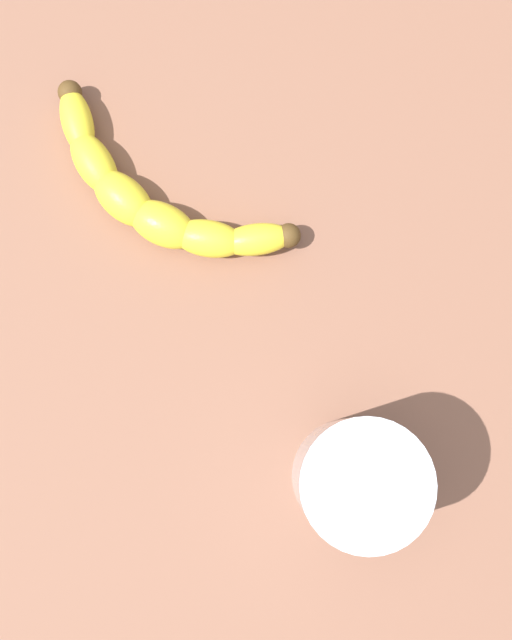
# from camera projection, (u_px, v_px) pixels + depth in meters

# --- Properties ---
(wooden_tabletop) EXTENTS (1.20, 1.20, 0.03)m
(wooden_tabletop) POSITION_uv_depth(u_px,v_px,m) (158.00, 481.00, 0.58)
(wooden_tabletop) COLOR brown
(wooden_tabletop) RESTS_ON ground
(banana) EXTENTS (0.11, 0.20, 0.03)m
(banana) POSITION_uv_depth(u_px,v_px,m) (153.00, 198.00, 0.57)
(banana) COLOR yellow
(banana) RESTS_ON wooden_tabletop
(smoothie_glass) EXTENTS (0.08, 0.08, 0.10)m
(smoothie_glass) POSITION_uv_depth(u_px,v_px,m) (357.00, 480.00, 0.51)
(smoothie_glass) COLOR silver
(smoothie_glass) RESTS_ON wooden_tabletop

